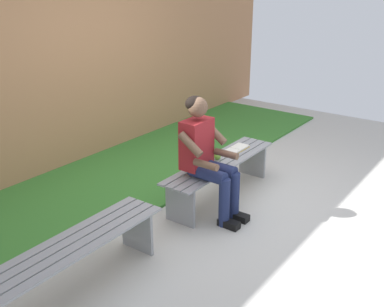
% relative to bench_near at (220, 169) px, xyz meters
% --- Properties ---
extents(ground_plane, '(10.00, 7.00, 0.04)m').
position_rel_bench_near_xyz_m(ground_plane, '(1.04, 1.00, -0.35)').
color(ground_plane, beige).
extents(grass_strip, '(9.00, 2.08, 0.03)m').
position_rel_bench_near_xyz_m(grass_strip, '(1.04, -1.38, -0.31)').
color(grass_strip, '#387A2D').
rests_on(grass_strip, ground).
extents(brick_wall, '(9.50, 0.24, 2.93)m').
position_rel_bench_near_xyz_m(brick_wall, '(0.50, -2.18, 1.14)').
color(brick_wall, '#B27A51').
rests_on(brick_wall, ground).
extents(bench_near, '(1.72, 0.41, 0.43)m').
position_rel_bench_near_xyz_m(bench_near, '(0.00, 0.00, 0.00)').
color(bench_near, gray).
rests_on(bench_near, ground).
extents(bench_far, '(1.74, 0.41, 0.43)m').
position_rel_bench_near_xyz_m(bench_far, '(2.08, -0.00, 0.00)').
color(bench_far, gray).
rests_on(bench_far, ground).
extents(person_seated, '(0.50, 0.69, 1.23)m').
position_rel_bench_near_xyz_m(person_seated, '(0.42, 0.10, 0.35)').
color(person_seated, maroon).
rests_on(person_seated, ground).
extents(apple, '(0.08, 0.08, 0.08)m').
position_rel_bench_near_xyz_m(apple, '(-0.01, -0.05, 0.14)').
color(apple, '#72B738').
rests_on(apple, bench_near).
extents(book_open, '(0.41, 0.16, 0.02)m').
position_rel_bench_near_xyz_m(book_open, '(-0.37, -0.04, 0.11)').
color(book_open, white).
rests_on(book_open, bench_near).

